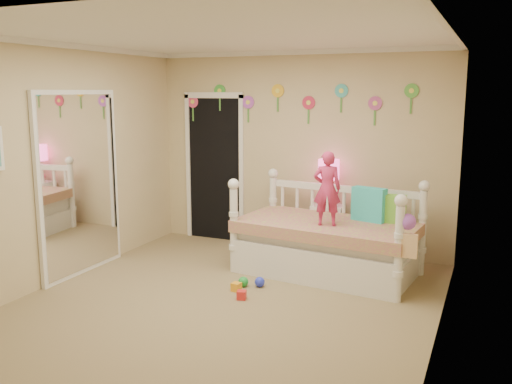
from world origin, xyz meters
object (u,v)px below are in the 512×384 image
at_px(daybed, 327,227).
at_px(child, 327,188).
at_px(table_lamp, 329,175).
at_px(nightstand, 327,230).

bearing_deg(daybed, child, -70.93).
height_order(child, table_lamp, child).
relative_size(daybed, table_lamp, 3.48).
height_order(daybed, nightstand, daybed).
relative_size(child, nightstand, 1.26).
height_order(daybed, table_lamp, table_lamp).
distance_m(nightstand, table_lamp, 0.72).
xyz_separation_m(daybed, child, (0.04, -0.18, 0.48)).
bearing_deg(daybed, table_lamp, 112.12).
height_order(child, nightstand, child).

